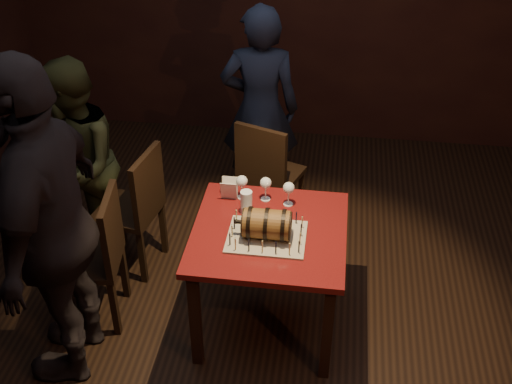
# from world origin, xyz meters

# --- Properties ---
(room_shell) EXTENTS (5.04, 5.04, 2.80)m
(room_shell) POSITION_xyz_m (0.00, 0.00, 1.40)
(room_shell) COLOR black
(room_shell) RESTS_ON ground
(pub_table) EXTENTS (0.90, 0.90, 0.75)m
(pub_table) POSITION_xyz_m (0.10, -0.04, 0.64)
(pub_table) COLOR #4E0D0E
(pub_table) RESTS_ON ground
(cake_board) EXTENTS (0.45, 0.35, 0.01)m
(cake_board) POSITION_xyz_m (0.09, -0.11, 0.76)
(cake_board) COLOR gray
(cake_board) RESTS_ON pub_table
(barrel_cake) EXTENTS (0.33, 0.19, 0.19)m
(barrel_cake) POSITION_xyz_m (0.09, -0.11, 0.85)
(barrel_cake) COLOR brown
(barrel_cake) RESTS_ON cake_board
(birthday_candles) EXTENTS (0.40, 0.30, 0.09)m
(birthday_candles) POSITION_xyz_m (0.09, -0.11, 0.80)
(birthday_candles) COLOR #EDD98D
(birthday_candles) RESTS_ON cake_board
(wine_glass_left) EXTENTS (0.07, 0.07, 0.16)m
(wine_glass_left) POSITION_xyz_m (-0.11, 0.27, 0.87)
(wine_glass_left) COLOR silver
(wine_glass_left) RESTS_ON pub_table
(wine_glass_mid) EXTENTS (0.07, 0.07, 0.16)m
(wine_glass_mid) POSITION_xyz_m (0.03, 0.27, 0.87)
(wine_glass_mid) COLOR silver
(wine_glass_mid) RESTS_ON pub_table
(wine_glass_right) EXTENTS (0.07, 0.07, 0.16)m
(wine_glass_right) POSITION_xyz_m (0.18, 0.23, 0.87)
(wine_glass_right) COLOR silver
(wine_glass_right) RESTS_ON pub_table
(pint_of_ale) EXTENTS (0.07, 0.07, 0.15)m
(pint_of_ale) POSITION_xyz_m (-0.06, 0.12, 0.82)
(pint_of_ale) COLOR silver
(pint_of_ale) RESTS_ON pub_table
(menu_card) EXTENTS (0.10, 0.05, 0.13)m
(menu_card) POSITION_xyz_m (-0.19, 0.25, 0.81)
(menu_card) COLOR white
(menu_card) RESTS_ON pub_table
(chair_back) EXTENTS (0.51, 0.51, 0.93)m
(chair_back) POSITION_xyz_m (-0.04, 0.95, 0.52)
(chair_back) COLOR black
(chair_back) RESTS_ON ground
(chair_left_rear) EXTENTS (0.46, 0.46, 0.93)m
(chair_left_rear) POSITION_xyz_m (-0.86, 0.41, 0.52)
(chair_left_rear) COLOR black
(chair_left_rear) RESTS_ON ground
(chair_left_front) EXTENTS (0.45, 0.45, 0.93)m
(chair_left_front) POSITION_xyz_m (-0.95, -0.11, 0.52)
(chair_left_front) COLOR black
(chair_left_front) RESTS_ON ground
(person_back) EXTENTS (0.63, 0.44, 1.64)m
(person_back) POSITION_xyz_m (-0.15, 1.34, 0.82)
(person_back) COLOR #191F32
(person_back) RESTS_ON ground
(person_left_rear) EXTENTS (0.76, 0.87, 1.49)m
(person_left_rear) POSITION_xyz_m (-1.29, 0.50, 0.75)
(person_left_rear) COLOR #36381C
(person_left_rear) RESTS_ON ground
(person_left_front) EXTENTS (0.54, 1.18, 1.97)m
(person_left_front) POSITION_xyz_m (-1.01, -0.47, 0.98)
(person_left_front) COLOR black
(person_left_front) RESTS_ON ground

